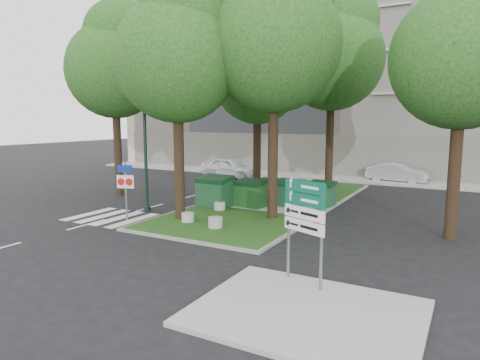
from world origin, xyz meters
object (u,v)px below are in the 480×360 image
Objects in this scene: tree_street_right at (466,44)px; dumpster_b at (250,193)px; tree_median_mid at (259,71)px; litter_bin at (323,193)px; car_silver at (397,173)px; tree_median_near_left at (179,48)px; bollard_right at (215,222)px; bollard_left at (188,217)px; street_lamp at (145,131)px; directional_sign at (305,216)px; bollard_mid at (220,206)px; tree_median_far at (334,49)px; dumpster_d at (322,193)px; dumpster_c at (289,193)px; traffic_sign_pole at (126,183)px; car_white at (230,167)px; dumpster_a at (215,191)px; tree_median_near_right at (277,31)px; tree_street_left at (116,61)px.

tree_street_right reaches higher than dumpster_b.
litter_bin is at bearing 3.41° from tree_median_mid.
car_silver reaches higher than litter_bin.
car_silver is at bearing 68.84° from tree_median_near_left.
bollard_right is (0.65, -4.30, -0.45)m from dumpster_b.
car_silver is at bearing 71.16° from bollard_left.
street_lamp is 2.22× the size of directional_sign.
street_lamp is (-4.78, 1.45, 3.50)m from bollard_right.
bollard_mid is 5.77m from litter_bin.
tree_median_far reaches higher than dumpster_d.
bollard_mid is (-3.16, -7.29, -8.01)m from tree_median_far.
dumpster_c is 5.71m from bollard_left.
bollard_right is 0.22× the size of traffic_sign_pole.
car_white is at bearing 149.06° from dumpster_d.
directional_sign reaches higher than traffic_sign_pole.
litter_bin is 11.14m from car_white.
car_white is at bearing 120.97° from dumpster_a.
bollard_left is at bearing -36.76° from tree_median_near_left.
dumpster_c is 2.62× the size of bollard_right.
car_white is at bearing 146.04° from litter_bin.
tree_median_far is at bearing -108.10° from car_white.
bollard_right is at bearing -61.50° from bollard_mid.
street_lamp is 1.47× the size of car_silver.
bollard_left is at bearing -139.77° from tree_median_near_right.
directional_sign reaches higher than car_white.
bollard_left is at bearing -20.20° from street_lamp.
dumpster_a reaches higher than dumpster_c.
directional_sign is at bearing -28.12° from street_lamp.
tree_median_near_right reaches higher than bollard_mid.
traffic_sign_pole is at bearing -164.01° from tree_street_right.
directional_sign is (6.67, -4.11, 1.63)m from bollard_left.
car_white is at bearing 111.46° from tree_median_near_left.
tree_median_mid is 17.45× the size of bollard_right.
car_silver is at bearing 46.11° from traffic_sign_pole.
tree_median_near_right is (3.50, 2.00, 0.67)m from tree_median_near_left.
tree_median_far reaches higher than tree_median_near_right.
tree_median_far is at bearing 99.25° from litter_bin.
traffic_sign_pole is at bearing -118.92° from tree_median_far.
street_lamp reaches higher than directional_sign.
dumpster_c is at bearing -132.05° from car_white.
tree_median_far is 1.96× the size of street_lamp.
car_white is (-4.97, 10.12, -0.09)m from dumpster_a.
tree_street_left is at bearing -163.91° from litter_bin.
dumpster_b is (-2.02, 1.59, -7.21)m from tree_median_near_right.
dumpster_c is at bearing -117.65° from litter_bin.
tree_median_far is 22.47× the size of bollard_mid.
tree_street_right reaches higher than bollard_left.
dumpster_d is 7.25m from bollard_left.
tree_median_mid reaches higher than litter_bin.
tree_median_far is 2.89× the size of car_silver.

